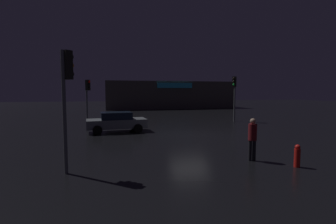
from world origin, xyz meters
The scene contains 8 objects.
ground_plane centered at (0.00, 0.00, 0.00)m, with size 120.00×120.00×0.00m, color black.
store_building centered at (5.19, 27.86, 2.26)m, with size 21.43×10.20×4.52m.
traffic_signal_main centered at (-6.58, -6.42, 3.09)m, with size 0.42×0.42×4.21m.
traffic_signal_opposite centered at (6.40, 5.88, 3.01)m, with size 0.42×0.42×4.24m.
traffic_signal_cross_right centered at (-6.82, 6.03, 2.76)m, with size 0.43×0.41×3.79m.
car_near centered at (-4.65, 2.19, 0.73)m, with size 4.17×2.19×1.40m.
pedestrian centered at (0.47, -6.58, 1.02)m, with size 0.44×0.44×1.74m.
fire_hydrant centered at (1.62, -7.76, 0.42)m, with size 0.22×0.22×0.86m.
Camera 1 is at (-5.24, -15.48, 2.82)m, focal length 26.61 mm.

